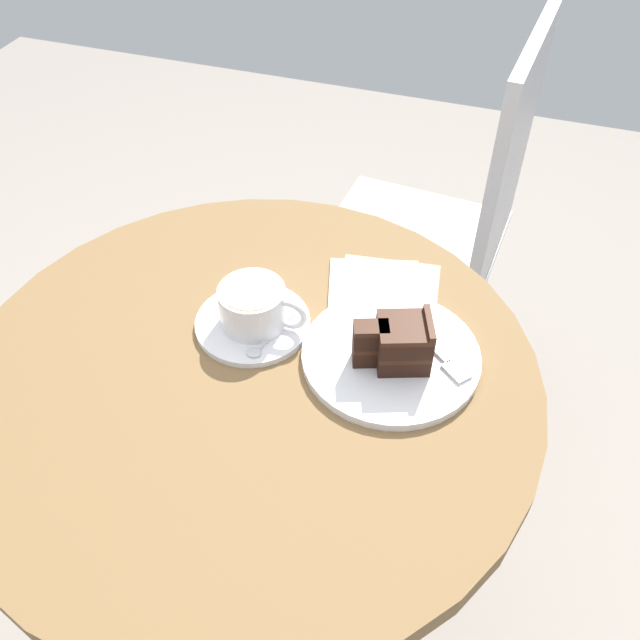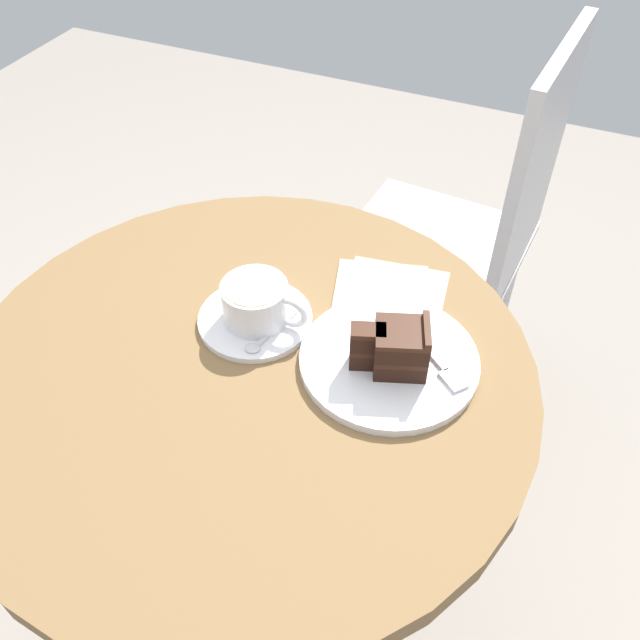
% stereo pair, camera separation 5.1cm
% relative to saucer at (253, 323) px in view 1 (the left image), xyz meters
% --- Properties ---
extents(ground_plane, '(4.40, 4.40, 0.01)m').
position_rel_saucer_xyz_m(ground_plane, '(0.02, -0.07, -0.74)').
color(ground_plane, gray).
rests_on(ground_plane, ground).
extents(cafe_table, '(0.73, 0.73, 0.73)m').
position_rel_saucer_xyz_m(cafe_table, '(0.02, -0.07, -0.13)').
color(cafe_table, brown).
rests_on(cafe_table, ground).
extents(saucer, '(0.15, 0.15, 0.01)m').
position_rel_saucer_xyz_m(saucer, '(0.00, 0.00, 0.00)').
color(saucer, white).
rests_on(saucer, cafe_table).
extents(coffee_cup, '(0.12, 0.09, 0.06)m').
position_rel_saucer_xyz_m(coffee_cup, '(0.00, 0.00, 0.03)').
color(coffee_cup, white).
rests_on(coffee_cup, saucer).
extents(teaspoon, '(0.03, 0.09, 0.00)m').
position_rel_saucer_xyz_m(teaspoon, '(0.03, -0.03, 0.01)').
color(teaspoon, silver).
rests_on(teaspoon, saucer).
extents(cake_plate, '(0.23, 0.23, 0.01)m').
position_rel_saucer_xyz_m(cake_plate, '(0.19, 0.00, 0.00)').
color(cake_plate, white).
rests_on(cake_plate, cafe_table).
extents(cake_slice, '(0.10, 0.08, 0.07)m').
position_rel_saucer_xyz_m(cake_slice, '(0.20, -0.01, 0.04)').
color(cake_slice, black).
rests_on(cake_slice, cake_plate).
extents(fork, '(0.12, 0.10, 0.00)m').
position_rel_saucer_xyz_m(fork, '(0.25, 0.02, 0.01)').
color(fork, silver).
rests_on(fork, cake_plate).
extents(napkin, '(0.18, 0.16, 0.00)m').
position_rel_saucer_xyz_m(napkin, '(0.15, 0.12, -0.00)').
color(napkin, beige).
rests_on(napkin, cafe_table).
extents(cafe_chair, '(0.41, 0.41, 0.91)m').
position_rel_saucer_xyz_m(cafe_chair, '(0.19, 0.61, -0.20)').
color(cafe_chair, '#BCBCC1').
rests_on(cafe_chair, ground).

